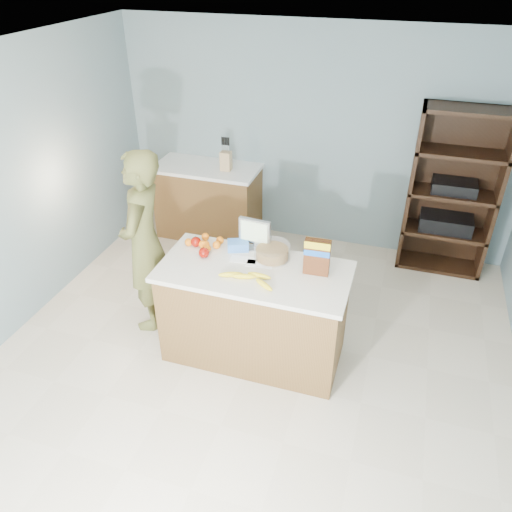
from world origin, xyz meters
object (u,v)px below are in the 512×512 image
(tv, at_px, (255,232))
(cereal_box, at_px, (317,255))
(counter_peninsula, at_px, (254,316))
(person, at_px, (145,243))
(shelving_unit, at_px, (452,195))

(tv, height_order, cereal_box, cereal_box)
(counter_peninsula, bearing_deg, tv, 106.93)
(person, bearing_deg, cereal_box, 77.18)
(person, bearing_deg, counter_peninsula, 71.02)
(shelving_unit, relative_size, person, 1.04)
(tv, bearing_deg, counter_peninsula, -73.07)
(person, height_order, tv, person)
(counter_peninsula, relative_size, shelving_unit, 0.87)
(shelving_unit, bearing_deg, tv, -133.45)
(tv, bearing_deg, cereal_box, -20.08)
(counter_peninsula, xyz_separation_m, person, (-1.08, 0.16, 0.45))
(counter_peninsula, bearing_deg, shelving_unit, 52.89)
(counter_peninsula, xyz_separation_m, cereal_box, (0.49, 0.10, 0.66))
(shelving_unit, distance_m, cereal_box, 2.23)
(counter_peninsula, height_order, tv, tv)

